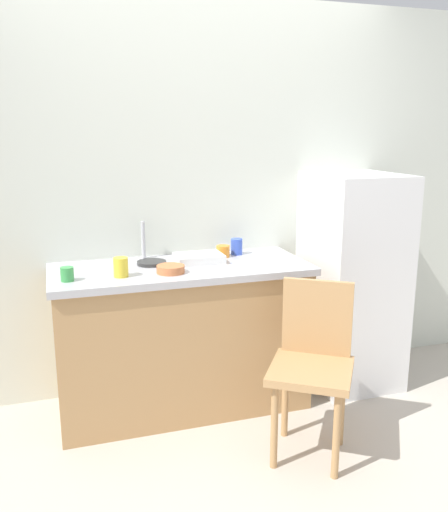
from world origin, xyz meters
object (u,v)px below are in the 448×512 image
object	(u,v)px
terracotta_bowl	(171,269)
cup_green	(67,274)
chair	(313,361)
cup_orange	(223,251)
cup_yellow	(121,267)
refrigerator	(352,280)
dish_tray	(199,258)
hotplate	(152,263)
cup_blue	(237,247)

from	to	relation	value
terracotta_bowl	cup_green	bearing A→B (deg)	179.61
chair	cup_orange	size ratio (longest dim) A/B	10.71
chair	cup_yellow	xyz separation A→B (m)	(-0.88, 0.54, 0.43)
refrigerator	terracotta_bowl	distance (m)	1.25
dish_tray	hotplate	world-z (taller)	dish_tray
terracotta_bowl	cup_green	distance (m)	0.55
dish_tray	terracotta_bowl	world-z (taller)	dish_tray
cup_blue	terracotta_bowl	bearing A→B (deg)	-147.47
terracotta_bowl	cup_blue	bearing A→B (deg)	32.53
cup_yellow	refrigerator	bearing A→B (deg)	5.21
cup_green	cup_blue	world-z (taller)	cup_blue
chair	hotplate	xyz separation A→B (m)	(-0.67, 0.76, 0.38)
dish_tray	cup_green	xyz separation A→B (m)	(-0.76, -0.18, 0.01)
refrigerator	chair	bearing A→B (deg)	-132.31
refrigerator	chair	xyz separation A→B (m)	(-0.62, -0.68, -0.19)
hotplate	cup_orange	world-z (taller)	cup_orange
hotplate	refrigerator	bearing A→B (deg)	-3.51
dish_tray	cup_yellow	world-z (taller)	cup_yellow
dish_tray	cup_blue	distance (m)	0.31
chair	dish_tray	xyz separation A→B (m)	(-0.40, 0.72, 0.40)
dish_tray	cup_orange	xyz separation A→B (m)	(0.18, 0.09, 0.01)
cup_green	cup_orange	distance (m)	0.97
dish_tray	refrigerator	bearing A→B (deg)	-2.48
terracotta_bowl	refrigerator	bearing A→B (deg)	6.54
cup_yellow	terracotta_bowl	bearing A→B (deg)	-0.92
dish_tray	hotplate	size ratio (longest dim) A/B	1.65
chair	hotplate	size ratio (longest dim) A/B	5.24
refrigerator	dish_tray	world-z (taller)	refrigerator
cup_yellow	dish_tray	bearing A→B (deg)	20.58
dish_tray	terracotta_bowl	size ratio (longest dim) A/B	1.82
cup_yellow	cup_green	bearing A→B (deg)	-179.87
cup_orange	cup_blue	bearing A→B (deg)	20.51
hotplate	cup_green	distance (m)	0.53
cup_orange	cup_green	bearing A→B (deg)	-163.82
refrigerator	terracotta_bowl	xyz separation A→B (m)	(-1.22, -0.14, 0.21)
dish_tray	cup_green	world-z (taller)	cup_green
terracotta_bowl	cup_blue	size ratio (longest dim) A/B	1.54
hotplate	cup_orange	bearing A→B (deg)	6.96
cup_orange	refrigerator	bearing A→B (deg)	-9.16
cup_green	cup_blue	bearing A→B (deg)	16.62
cup_blue	cup_orange	distance (m)	0.11
terracotta_bowl	cup_yellow	distance (m)	0.27
chair	cup_green	xyz separation A→B (m)	(-1.16, 0.54, 0.41)
terracotta_bowl	cup_yellow	size ratio (longest dim) A/B	1.47
dish_tray	cup_orange	bearing A→B (deg)	26.90
cup_blue	cup_orange	bearing A→B (deg)	-159.49
hotplate	cup_blue	world-z (taller)	cup_blue
chair	terracotta_bowl	size ratio (longest dim) A/B	5.78
cup_green	dish_tray	bearing A→B (deg)	13.43
hotplate	cup_green	size ratio (longest dim) A/B	2.30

